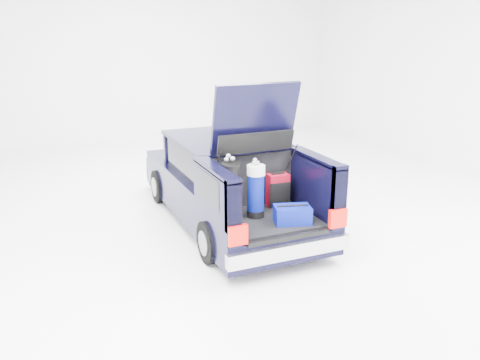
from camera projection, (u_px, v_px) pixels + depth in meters
name	position (u px, v px, depth m)	size (l,w,h in m)	color
ground	(229.00, 221.00, 8.72)	(14.00, 14.00, 0.00)	white
car	(226.00, 182.00, 8.62)	(1.87, 4.65, 2.47)	black
red_suitcase	(278.00, 190.00, 7.66)	(0.33, 0.22, 0.53)	maroon
black_golf_bag	(230.00, 191.00, 7.08)	(0.29, 0.37, 0.93)	black
blue_golf_bag	(256.00, 191.00, 7.18)	(0.26, 0.26, 0.86)	black
blue_duffel	(292.00, 214.00, 7.03)	(0.57, 0.45, 0.26)	#040D67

